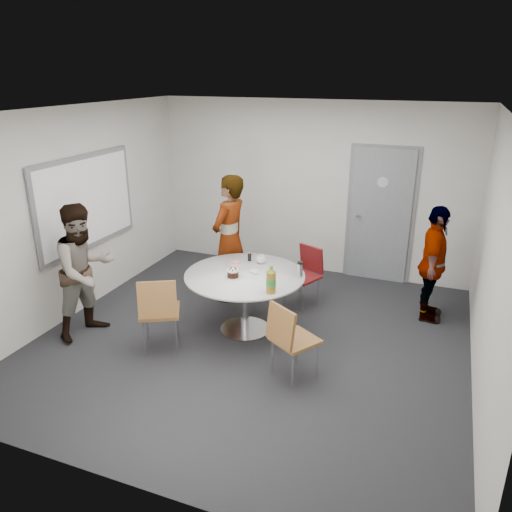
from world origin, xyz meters
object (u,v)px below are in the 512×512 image
at_px(door, 380,216).
at_px(person_main, 230,239).
at_px(chair_near_right, 289,335).
at_px(whiteboard, 87,202).
at_px(chair_far, 306,270).
at_px(person_left, 85,271).
at_px(person_right, 433,264).
at_px(table, 247,283).
at_px(chair_near_left, 159,307).

bearing_deg(door, person_main, -140.96).
xyz_separation_m(chair_near_right, person_main, (-1.40, 1.65, 0.36)).
height_order(whiteboard, chair_far, whiteboard).
bearing_deg(chair_near_right, person_left, -149.01).
distance_m(chair_near_right, person_right, 2.40).
bearing_deg(person_left, person_main, -21.58).
bearing_deg(door, table, -118.32).
bearing_deg(chair_far, person_left, 61.27).
height_order(table, person_main, person_main).
relative_size(table, person_right, 0.96).
relative_size(door, chair_near_left, 2.25).
distance_m(whiteboard, chair_near_right, 3.36).
height_order(chair_near_left, chair_far, chair_near_left).
xyz_separation_m(whiteboard, person_right, (4.41, 1.16, -0.68)).
distance_m(chair_near_left, chair_far, 2.21).
xyz_separation_m(table, chair_far, (0.47, 1.01, -0.15)).
bearing_deg(chair_near_right, chair_near_left, -147.02).
height_order(door, whiteboard, door).
bearing_deg(door, person_left, -134.94).
bearing_deg(person_main, chair_near_left, 4.61).
height_order(whiteboard, person_main, whiteboard).
relative_size(whiteboard, person_main, 1.06).
relative_size(chair_far, person_left, 0.51).
relative_size(door, chair_near_right, 2.41).
bearing_deg(person_right, chair_near_left, 125.29).
bearing_deg(chair_near_left, person_right, 7.50).
bearing_deg(chair_far, person_right, -150.22).
distance_m(whiteboard, table, 2.44).
distance_m(door, person_main, 2.37).
height_order(door, chair_near_right, door).
bearing_deg(person_left, chair_near_left, -78.54).
relative_size(chair_far, person_right, 0.55).
distance_m(whiteboard, person_left, 1.11).
height_order(chair_near_left, person_left, person_left).
distance_m(chair_near_left, person_main, 1.69).
distance_m(door, person_right, 1.43).
bearing_deg(person_main, door, 138.75).
bearing_deg(table, chair_near_right, -45.45).
bearing_deg(table, person_left, -157.64).
relative_size(table, chair_far, 1.74).
distance_m(door, chair_near_right, 3.21).
distance_m(door, table, 2.65).
bearing_deg(chair_near_left, person_main, 56.99).
distance_m(person_main, person_right, 2.72).
bearing_deg(table, chair_far, 65.00).
bearing_deg(whiteboard, door, 32.66).
height_order(chair_near_right, person_left, person_left).
relative_size(chair_near_left, chair_far, 1.11).
xyz_separation_m(door, whiteboard, (-3.56, -2.28, 0.42)).
height_order(table, chair_near_left, table).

